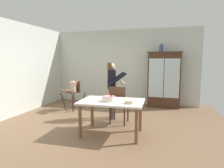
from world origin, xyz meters
TOP-DOWN VIEW (x-y plane):
  - ground_plane at (0.00, 0.00)m, footprint 6.24×6.24m
  - wall_back at (0.00, 2.63)m, footprint 5.32×0.06m
  - wall_left at (-2.63, 0.00)m, footprint 0.06×5.32m
  - china_cabinet at (1.46, 2.37)m, footprint 1.12×0.48m
  - ceramic_vase at (1.34, 2.37)m, footprint 0.13×0.13m
  - high_chair_with_toddler at (-1.33, 1.19)m, footprint 0.74×0.81m
  - adult_person at (0.12, 0.65)m, footprint 0.62×0.61m
  - dining_table at (0.43, -0.44)m, footprint 1.37×0.92m
  - birthday_cake at (0.39, -0.51)m, footprint 0.28×0.28m
  - serving_bowl at (0.84, -0.60)m, footprint 0.18×0.18m
  - dining_chair_far_side at (0.41, 0.22)m, footprint 0.46×0.46m

SIDE VIEW (x-z plane):
  - ground_plane at x=0.00m, z-range 0.00..0.00m
  - dining_chair_far_side at x=0.41m, z-range 0.08..1.04m
  - dining_table at x=0.43m, z-range 0.27..1.01m
  - high_chair_with_toddler at x=-1.33m, z-range 0.18..1.13m
  - serving_bowl at x=0.84m, z-range 0.74..0.79m
  - birthday_cake at x=0.39m, z-range 0.70..0.89m
  - china_cabinet at x=1.46m, z-range 0.01..1.88m
  - adult_person at x=0.12m, z-range 0.20..1.73m
  - wall_back at x=0.00m, z-range 0.00..2.70m
  - wall_left at x=-2.63m, z-range 0.00..2.70m
  - ceramic_vase at x=1.34m, z-range 1.86..2.13m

